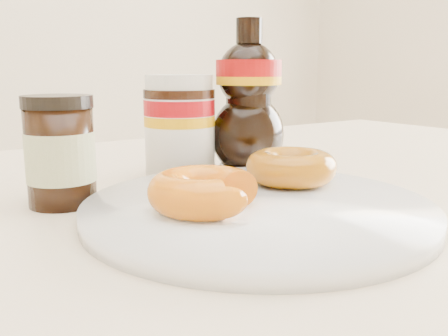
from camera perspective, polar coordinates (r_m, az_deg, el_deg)
dining_table at (r=0.51m, az=1.96°, el=-12.96°), size 1.40×0.90×0.75m
plate at (r=0.43m, az=3.83°, el=-4.67°), size 0.30×0.30×0.01m
donut_bitten at (r=0.39m, az=-2.32°, el=-2.66°), size 0.11×0.11×0.03m
donut_whole at (r=0.49m, az=7.68°, el=0.14°), size 0.11×0.11×0.03m
nutella_jar at (r=0.59m, az=-5.09°, el=5.32°), size 0.08×0.08×0.12m
syrup_bottle at (r=0.61m, az=2.81°, el=8.16°), size 0.11×0.10×0.18m
dark_jar at (r=0.48m, az=-18.20°, el=1.72°), size 0.06×0.06×0.10m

